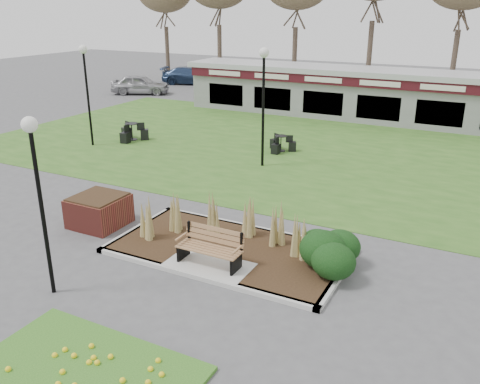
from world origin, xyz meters
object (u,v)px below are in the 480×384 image
at_px(lamp_post_far_left, 85,73).
at_px(brick_planter, 99,210).
at_px(food_pavilion, 385,95).
at_px(lamp_post_mid_left, 264,81).
at_px(bistro_set_a, 132,134).
at_px(bistro_set_b, 281,146).
at_px(car_silver, 140,84).
at_px(lamp_post_near_left, 36,169).
at_px(car_blue, 191,76).
at_px(car_black, 262,81).
at_px(park_bench, 211,247).

bearing_deg(lamp_post_far_left, brick_planter, -46.14).
bearing_deg(food_pavilion, lamp_post_far_left, -133.17).
height_order(lamp_post_mid_left, bistro_set_a, lamp_post_mid_left).
height_order(brick_planter, lamp_post_far_left, lamp_post_far_left).
xyz_separation_m(bistro_set_b, car_silver, (-15.61, 9.80, 0.46)).
distance_m(food_pavilion, car_silver, 18.35).
bearing_deg(lamp_post_near_left, car_silver, 123.59).
xyz_separation_m(bistro_set_b, car_blue, (-14.97, 15.80, 0.44)).
bearing_deg(lamp_post_near_left, bistro_set_b, 90.03).
height_order(food_pavilion, lamp_post_mid_left, lamp_post_mid_left).
relative_size(brick_planter, food_pavilion, 0.06).
xyz_separation_m(food_pavilion, lamp_post_near_left, (-2.70, -22.47, 1.59)).
height_order(lamp_post_near_left, car_blue, lamp_post_near_left).
relative_size(car_silver, car_black, 1.01).
bearing_deg(food_pavilion, park_bench, -90.00).
relative_size(brick_planter, lamp_post_far_left, 0.32).
height_order(lamp_post_mid_left, bistro_set_b, lamp_post_mid_left).
height_order(car_silver, car_blue, car_silver).
relative_size(lamp_post_far_left, bistro_set_b, 3.43).
height_order(brick_planter, bistro_set_b, brick_planter).
bearing_deg(bistro_set_a, food_pavilion, 45.56).
relative_size(bistro_set_a, car_silver, 0.37).
bearing_deg(car_silver, bistro_set_a, -168.85).
height_order(lamp_post_mid_left, lamp_post_far_left, lamp_post_mid_left).
height_order(car_silver, car_black, car_silver).
distance_m(lamp_post_far_left, car_silver, 15.03).
xyz_separation_m(lamp_post_far_left, car_silver, (-7.13, 12.95, -2.68)).
height_order(lamp_post_far_left, car_black, lamp_post_far_left).
bearing_deg(car_silver, lamp_post_far_left, -176.02).
xyz_separation_m(food_pavilion, bistro_set_a, (-10.08, -10.28, -1.18)).
height_order(bistro_set_a, car_blue, car_blue).
distance_m(lamp_post_near_left, car_silver, 28.32).
distance_m(bistro_set_a, car_silver, 14.00).
height_order(brick_planter, lamp_post_mid_left, lamp_post_mid_left).
relative_size(lamp_post_mid_left, car_black, 1.15).
bearing_deg(lamp_post_far_left, car_silver, 118.85).
height_order(lamp_post_far_left, car_blue, lamp_post_far_left).
distance_m(food_pavilion, lamp_post_mid_left, 11.63).
xyz_separation_m(lamp_post_near_left, car_silver, (-15.61, 23.51, -2.34)).
xyz_separation_m(bistro_set_a, bistro_set_b, (7.38, 1.52, -0.04)).
xyz_separation_m(car_silver, car_black, (7.25, 6.00, -0.03)).
distance_m(lamp_post_near_left, bistro_set_a, 14.52).
bearing_deg(park_bench, lamp_post_near_left, -134.34).
bearing_deg(lamp_post_mid_left, car_silver, 142.30).
bearing_deg(car_blue, bistro_set_a, -173.23).
distance_m(car_silver, car_black, 9.41).
bearing_deg(car_blue, brick_planter, -169.86).
xyz_separation_m(brick_planter, bistro_set_b, (1.70, 10.20, -0.21)).
relative_size(park_bench, bistro_set_b, 1.25).
distance_m(lamp_post_mid_left, bistro_set_b, 4.05).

